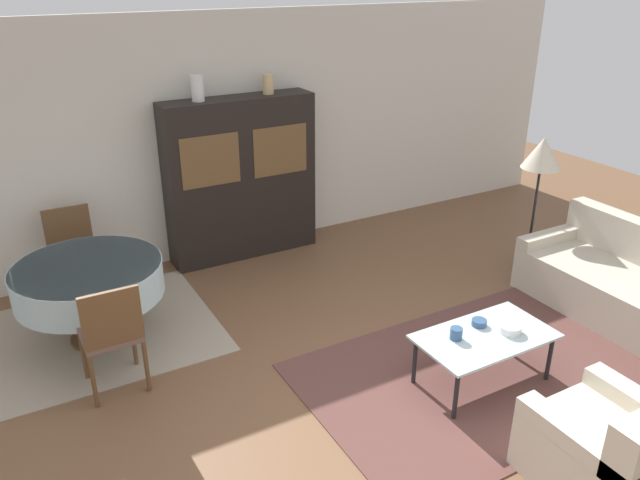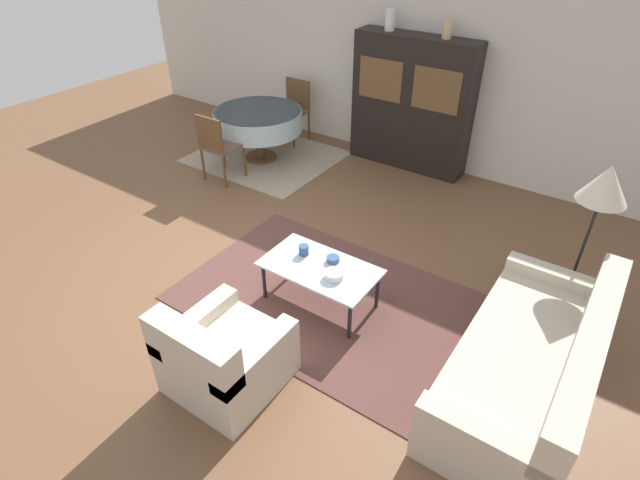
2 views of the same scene
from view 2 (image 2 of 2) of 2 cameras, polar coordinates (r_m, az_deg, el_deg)
The scene contains 17 objects.
ground_plane at distance 5.37m, azimuth -9.57°, elevation -3.82°, with size 14.00×14.00×0.00m, color brown.
wall_back at distance 7.49m, azimuth 9.48°, elevation 19.17°, with size 10.00×0.06×2.70m.
area_rug at distance 4.96m, azimuth 1.44°, elevation -7.02°, with size 2.97×1.91×0.01m.
dining_rug at distance 7.78m, azimuth -6.18°, elevation 9.45°, with size 2.04×1.78×0.01m.
couch at distance 4.32m, azimuth 22.95°, elevation -13.09°, with size 0.93×2.09×0.84m.
armchair at distance 4.11m, azimuth -11.00°, elevation -13.09°, with size 0.81×0.84×0.81m.
coffee_table at distance 4.69m, azimuth 0.00°, elevation -3.45°, with size 1.10×0.62×0.44m.
display_cabinet at distance 7.29m, azimuth 10.40°, elevation 15.04°, with size 1.70×0.39×1.83m.
dining_table at distance 7.52m, azimuth -7.07°, elevation 13.40°, with size 1.28×1.28×0.74m.
dining_chair_near at distance 6.97m, azimuth -11.68°, elevation 10.75°, with size 0.44×0.44×0.94m.
dining_chair_far at distance 8.16m, azimuth -3.01°, elevation 14.98°, with size 0.44×0.44×0.94m.
floor_lamp at distance 4.89m, azimuth 29.75°, elevation 5.08°, with size 0.42×0.42×1.47m.
cup at distance 4.80m, azimuth -1.87°, elevation -1.16°, with size 0.10×0.10×0.10m.
bowl at distance 4.52m, azimuth 1.62°, elevation -4.01°, with size 0.17×0.17×0.06m.
bowl_small at distance 4.72m, azimuth 1.49°, elevation -2.21°, with size 0.12×0.12×0.05m.
vase_tall at distance 7.19m, azimuth 8.03°, elevation 23.64°, with size 0.13×0.13×0.26m.
vase_short at distance 6.88m, azimuth 14.36°, elevation 22.26°, with size 0.12×0.12×0.21m.
Camera 2 is at (3.08, -2.91, 3.31)m, focal length 28.00 mm.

